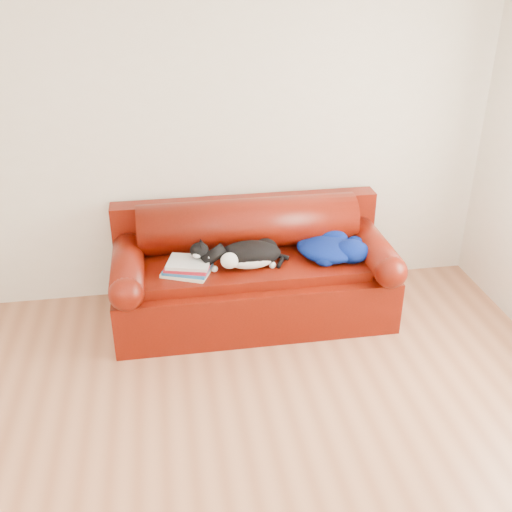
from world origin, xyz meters
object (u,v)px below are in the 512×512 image
(sofa_base, at_px, (253,289))
(cat, at_px, (249,255))
(book_stack, at_px, (188,267))
(blanket, at_px, (331,248))

(sofa_base, xyz_separation_m, cat, (-0.04, -0.11, 0.35))
(sofa_base, bearing_deg, book_stack, -164.28)
(blanket, bearing_deg, book_stack, -175.59)
(sofa_base, xyz_separation_m, book_stack, (-0.50, -0.14, 0.31))
(sofa_base, relative_size, book_stack, 5.23)
(sofa_base, height_order, cat, cat)
(book_stack, relative_size, cat, 0.60)
(sofa_base, distance_m, cat, 0.37)
(sofa_base, bearing_deg, blanket, -5.32)
(book_stack, bearing_deg, cat, 3.56)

